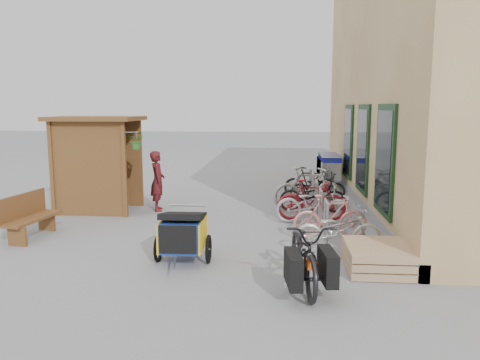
# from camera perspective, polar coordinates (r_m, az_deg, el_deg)

# --- Properties ---
(ground) EXTENTS (80.00, 80.00, 0.00)m
(ground) POSITION_cam_1_polar(r_m,az_deg,el_deg) (9.41, -3.83, -7.42)
(ground) COLOR gray
(building) EXTENTS (6.07, 13.00, 7.00)m
(building) POSITION_cam_1_polar(r_m,az_deg,el_deg) (14.39, 26.18, 11.43)
(building) COLOR #D1B778
(building) RESTS_ON ground
(kiosk) EXTENTS (2.49, 1.65, 2.40)m
(kiosk) POSITION_cam_1_polar(r_m,az_deg,el_deg) (12.36, -17.37, 3.46)
(kiosk) COLOR brown
(kiosk) RESTS_ON ground
(bike_rack) EXTENTS (0.05, 5.35, 0.86)m
(bike_rack) POSITION_cam_1_polar(r_m,az_deg,el_deg) (11.56, 9.31, -1.79)
(bike_rack) COLOR #A5A8AD
(bike_rack) RESTS_ON ground
(pallet_stack) EXTENTS (1.00, 1.20, 0.40)m
(pallet_stack) POSITION_cam_1_polar(r_m,az_deg,el_deg) (8.08, 16.37, -9.01)
(pallet_stack) COLOR tan
(pallet_stack) RESTS_ON ground
(bench) EXTENTS (0.62, 1.48, 0.91)m
(bench) POSITION_cam_1_polar(r_m,az_deg,el_deg) (10.42, -24.38, -3.96)
(bench) COLOR brown
(bench) RESTS_ON ground
(shopping_carts) EXTENTS (0.63, 2.50, 1.13)m
(shopping_carts) POSITION_cam_1_polar(r_m,az_deg,el_deg) (15.83, 10.65, 1.59)
(shopping_carts) COLOR silver
(shopping_carts) RESTS_ON ground
(child_trailer) EXTENTS (0.94, 1.59, 0.94)m
(child_trailer) POSITION_cam_1_polar(r_m,az_deg,el_deg) (8.11, -6.97, -6.35)
(child_trailer) COLOR navy
(child_trailer) RESTS_ON ground
(cargo_bike) EXTENTS (0.92, 2.04, 1.04)m
(cargo_bike) POSITION_cam_1_polar(r_m,az_deg,el_deg) (7.06, 7.91, -8.77)
(cargo_bike) COLOR black
(cargo_bike) RESTS_ON ground
(person_kiosk) EXTENTS (0.50, 0.64, 1.54)m
(person_kiosk) POSITION_cam_1_polar(r_m,az_deg,el_deg) (12.11, -10.02, -0.11)
(person_kiosk) COLOR maroon
(person_kiosk) RESTS_ON ground
(bike_0) EXTENTS (1.66, 0.72, 0.85)m
(bike_0) POSITION_cam_1_polar(r_m,az_deg,el_deg) (8.76, 11.86, -5.97)
(bike_0) COLOR #BABBB6
(bike_0) RESTS_ON ground
(bike_1) EXTENTS (1.54, 0.56, 0.91)m
(bike_1) POSITION_cam_1_polar(r_m,az_deg,el_deg) (9.61, 10.93, -4.42)
(bike_1) COLOR pink
(bike_1) RESTS_ON ground
(bike_2) EXTENTS (1.73, 0.67, 0.90)m
(bike_2) POSITION_cam_1_polar(r_m,az_deg,el_deg) (10.80, 8.97, -2.91)
(bike_2) COLOR silver
(bike_2) RESTS_ON ground
(bike_3) EXTENTS (1.61, 0.46, 0.97)m
(bike_3) POSITION_cam_1_polar(r_m,az_deg,el_deg) (11.06, 8.70, -2.44)
(bike_3) COLOR maroon
(bike_3) RESTS_ON ground
(bike_4) EXTENTS (1.69, 0.65, 0.88)m
(bike_4) POSITION_cam_1_polar(r_m,az_deg,el_deg) (11.95, 8.87, -1.80)
(bike_4) COLOR black
(bike_4) RESTS_ON ground
(bike_5) EXTENTS (1.93, 1.07, 1.11)m
(bike_5) POSITION_cam_1_polar(r_m,az_deg,el_deg) (12.18, 8.28, -1.02)
(bike_5) COLOR #BABBB6
(bike_5) RESTS_ON ground
(bike_6) EXTENTS (1.64, 0.79, 0.83)m
(bike_6) POSITION_cam_1_polar(r_m,az_deg,el_deg) (13.27, 9.46, -0.86)
(bike_6) COLOR black
(bike_6) RESTS_ON ground
(bike_7) EXTENTS (1.56, 0.60, 0.91)m
(bike_7) POSITION_cam_1_polar(r_m,az_deg,el_deg) (13.71, 8.57, -0.33)
(bike_7) COLOR black
(bike_7) RESTS_ON ground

